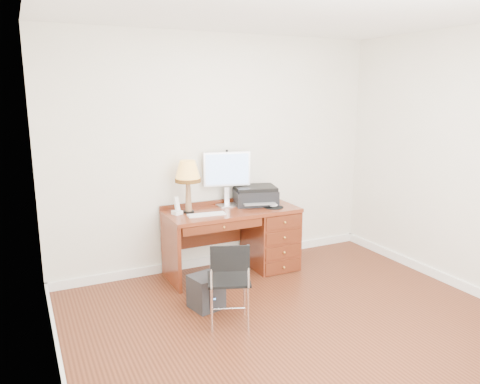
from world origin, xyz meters
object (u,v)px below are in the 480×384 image
printer (255,195)px  equipment_box (206,292)px  leg_lamp (188,175)px  chair (232,275)px  desk (257,234)px  monitor (227,172)px  phone (177,209)px

printer → equipment_box: size_ratio=1.73×
leg_lamp → equipment_box: (-0.12, -0.80, -1.01)m
chair → desk: bearing=74.1°
printer → desk: bearing=-94.3°
monitor → leg_lamp: size_ratio=1.09×
leg_lamp → phone: size_ratio=2.97×
desk → leg_lamp: bearing=174.6°
chair → phone: bearing=115.0°
printer → phone: size_ratio=2.90×
chair → printer: bearing=75.4°
printer → leg_lamp: size_ratio=0.98×
desk → leg_lamp: size_ratio=2.59×
leg_lamp → equipment_box: bearing=-98.7°
chair → leg_lamp: bearing=108.5°
phone → desk: bearing=-23.5°
printer → chair: printer is taller
phone → leg_lamp: bearing=-14.2°
desk → chair: chair is taller
printer → chair: size_ratio=0.71×
monitor → chair: size_ratio=0.79×
monitor → desk: bearing=-22.5°
desk → printer: size_ratio=2.66×
monitor → printer: bearing=-3.3°
equipment_box → desk: bearing=25.2°
desk → equipment_box: desk is taller
printer → phone: bearing=-162.8°
printer → leg_lamp: 0.90m
desk → monitor: monitor is taller
desk → printer: bearing=71.2°
phone → chair: size_ratio=0.25×
phone → chair: (0.09, -1.21, -0.33)m
phone → chair: 1.26m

